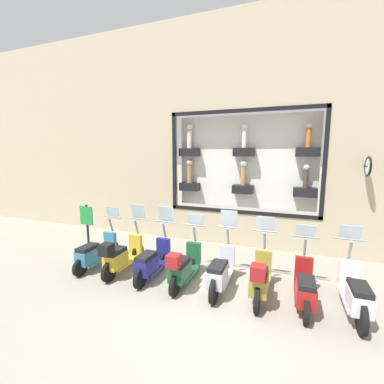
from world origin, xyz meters
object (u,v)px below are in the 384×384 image
Objects in this scene: scooter_olive_2 at (260,278)px; scooter_yellow_6 at (121,256)px; shop_sign_post at (88,229)px; scooter_green_4 at (183,267)px; scooter_teal_7 at (95,253)px; scooter_white_0 at (355,294)px; scooter_red_1 at (305,287)px; scooter_navy_5 at (152,261)px; scooter_silver_3 at (221,272)px.

scooter_yellow_6 is (-0.00, 3.53, -0.01)m from scooter_olive_2.
shop_sign_post is at bearing 83.84° from scooter_olive_2.
scooter_green_4 is 1.00× the size of scooter_teal_7.
scooter_olive_2 is at bearing 91.89° from scooter_white_0.
scooter_navy_5 is at bearing 89.87° from scooter_red_1.
scooter_green_4 is 1.00× the size of scooter_yellow_6.
scooter_olive_2 reaches higher than scooter_red_1.
scooter_red_1 is 2.65m from scooter_green_4.
scooter_olive_2 is at bearing -93.97° from scooter_silver_3.
scooter_green_4 reaches higher than scooter_teal_7.
scooter_silver_3 is at bearing -96.62° from shop_sign_post.
scooter_navy_5 is (-0.00, 4.41, -0.01)m from scooter_white_0.
scooter_olive_2 is at bearing 93.12° from scooter_red_1.
scooter_red_1 is 1.00× the size of scooter_navy_5.
scooter_navy_5 is 1.12× the size of shop_sign_post.
scooter_teal_7 is at bearing 90.21° from scooter_silver_3.
scooter_white_0 is 2.65m from scooter_silver_3.
scooter_teal_7 is (-0.01, 6.18, -0.03)m from scooter_white_0.
shop_sign_post is at bearing 80.43° from scooter_green_4.
scooter_navy_5 is 1.01× the size of scooter_teal_7.
scooter_green_4 is at bearing 90.40° from scooter_olive_2.
scooter_white_0 is 1.00× the size of scooter_silver_3.
scooter_red_1 is at bearing -86.88° from scooter_olive_2.
scooter_olive_2 is (-0.05, 0.88, 0.07)m from scooter_red_1.
scooter_red_1 is 0.89m from scooter_olive_2.
shop_sign_post is (0.56, 1.57, 0.39)m from scooter_yellow_6.
scooter_navy_5 is (0.07, 0.88, -0.03)m from scooter_green_4.
scooter_olive_2 is 0.89m from scooter_silver_3.
scooter_white_0 is at bearing -88.86° from scooter_green_4.
scooter_silver_3 is 2.65m from scooter_yellow_6.
scooter_teal_7 reaches higher than scooter_red_1.
scooter_white_0 is 3.53m from scooter_green_4.
scooter_teal_7 is 1.11× the size of shop_sign_post.
scooter_yellow_6 is at bearing -109.46° from shop_sign_post.
scooter_olive_2 is 5.15m from shop_sign_post.
scooter_silver_3 reaches higher than scooter_yellow_6.
scooter_navy_5 is (-0.01, 1.77, -0.02)m from scooter_silver_3.
scooter_silver_3 is at bearing -89.83° from scooter_navy_5.
scooter_yellow_6 is at bearing -93.44° from scooter_teal_7.
scooter_red_1 is 6.02m from shop_sign_post.
scooter_silver_3 reaches higher than shop_sign_post.
scooter_yellow_6 is 1.12× the size of shop_sign_post.
scooter_silver_3 is at bearing -85.25° from scooter_green_4.
scooter_green_4 is at bearing -90.24° from scooter_yellow_6.
scooter_green_4 is (-0.01, 1.77, -0.02)m from scooter_olive_2.
shop_sign_post is (0.50, 0.69, 0.45)m from scooter_teal_7.
scooter_green_4 is at bearing -91.31° from scooter_teal_7.
scooter_red_1 is 0.99× the size of scooter_olive_2.
shop_sign_post reaches higher than scooter_white_0.
scooter_red_1 is (-0.01, 0.88, -0.03)m from scooter_white_0.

